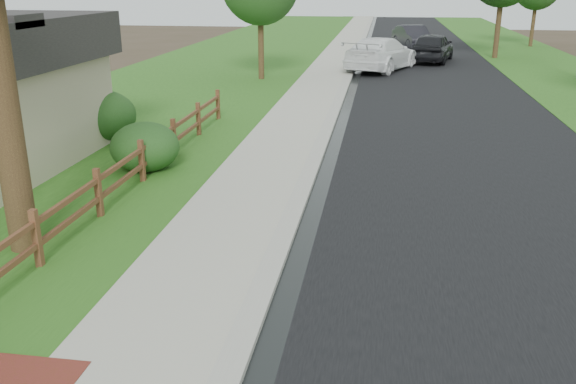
# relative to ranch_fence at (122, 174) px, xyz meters

# --- Properties ---
(road) EXTENTS (8.00, 90.00, 0.02)m
(road) POSITION_rel_ranch_fence_xyz_m (8.20, 28.60, -0.61)
(road) COLOR black
(road) RESTS_ON ground
(curb) EXTENTS (0.40, 90.00, 0.12)m
(curb) POSITION_rel_ranch_fence_xyz_m (4.00, 28.60, -0.56)
(curb) COLOR #9A958C
(curb) RESTS_ON ground
(wet_gutter) EXTENTS (0.50, 90.00, 0.00)m
(wet_gutter) POSITION_rel_ranch_fence_xyz_m (4.35, 28.60, -0.60)
(wet_gutter) COLOR black
(wet_gutter) RESTS_ON road
(sidewalk) EXTENTS (2.20, 90.00, 0.10)m
(sidewalk) POSITION_rel_ranch_fence_xyz_m (2.70, 28.60, -0.57)
(sidewalk) COLOR #B0AA99
(sidewalk) RESTS_ON ground
(grass_strip) EXTENTS (1.60, 90.00, 0.06)m
(grass_strip) POSITION_rel_ranch_fence_xyz_m (0.80, 28.60, -0.59)
(grass_strip) COLOR #275518
(grass_strip) RESTS_ON ground
(lawn_near) EXTENTS (9.00, 90.00, 0.04)m
(lawn_near) POSITION_rel_ranch_fence_xyz_m (-4.40, 28.60, -0.60)
(lawn_near) COLOR #275518
(lawn_near) RESTS_ON ground
(verge_far) EXTENTS (6.00, 90.00, 0.04)m
(verge_far) POSITION_rel_ranch_fence_xyz_m (15.10, 28.60, -0.60)
(verge_far) COLOR #275518
(verge_far) RESTS_ON ground
(ranch_fence) EXTENTS (0.12, 16.92, 1.10)m
(ranch_fence) POSITION_rel_ranch_fence_xyz_m (0.00, 0.00, 0.00)
(ranch_fence) COLOR #4E2D1A
(ranch_fence) RESTS_ON ground
(white_suv) EXTENTS (4.50, 6.65, 1.79)m
(white_suv) POSITION_rel_ranch_fence_xyz_m (5.60, 22.09, 0.30)
(white_suv) COLOR white
(white_suv) RESTS_ON road
(dark_car_mid) EXTENTS (3.15, 5.48, 1.76)m
(dark_car_mid) POSITION_rel_ranch_fence_xyz_m (8.66, 26.28, 0.28)
(dark_car_mid) COLOR black
(dark_car_mid) RESTS_ON road
(dark_car_far) EXTENTS (3.09, 5.20, 1.62)m
(dark_car_far) POSITION_rel_ranch_fence_xyz_m (7.78, 33.93, 0.21)
(dark_car_far) COLOR black
(dark_car_far) RESTS_ON road
(boulder) EXTENTS (1.11, 0.85, 0.73)m
(boulder) POSITION_rel_ranch_fence_xyz_m (-0.30, 2.30, -0.25)
(boulder) COLOR brown
(boulder) RESTS_ON ground
(shrub_c) EXTENTS (2.36, 2.36, 1.30)m
(shrub_c) POSITION_rel_ranch_fence_xyz_m (-0.30, 2.19, 0.03)
(shrub_c) COLOR #204518
(shrub_c) RESTS_ON ground
(shrub_d) EXTENTS (2.55, 2.55, 1.60)m
(shrub_d) POSITION_rel_ranch_fence_xyz_m (-2.90, 4.97, 0.18)
(shrub_d) COLOR #204518
(shrub_d) RESTS_ON ground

